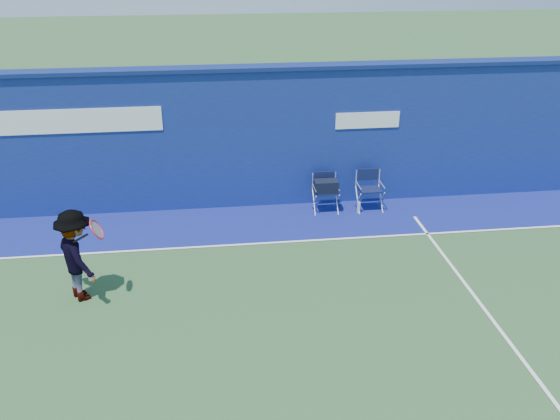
{
  "coord_description": "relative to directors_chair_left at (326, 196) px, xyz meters",
  "views": [
    {
      "loc": [
        0.23,
        -7.04,
        5.55
      ],
      "look_at": [
        1.41,
        2.6,
        1.0
      ],
      "focal_mm": 38.0,
      "sensor_mm": 36.0,
      "label": 1
    }
  ],
  "objects": [
    {
      "name": "stadium_wall",
      "position": [
        -2.65,
        0.65,
        1.2
      ],
      "size": [
        24.0,
        0.5,
        3.08
      ],
      "color": "navy",
      "rests_on": "ground"
    },
    {
      "name": "tennis_player",
      "position": [
        -4.68,
        -2.85,
        0.44
      ],
      "size": [
        1.05,
        1.18,
        1.59
      ],
      "color": "#EA4738",
      "rests_on": "ground"
    },
    {
      "name": "directors_chair_left",
      "position": [
        0.0,
        0.0,
        0.0
      ],
      "size": [
        0.51,
        0.45,
        0.85
      ],
      "color": "silver",
      "rests_on": "ground"
    },
    {
      "name": "out_of_bounds_strip",
      "position": [
        -2.64,
        -0.45,
        -0.35
      ],
      "size": [
        24.0,
        1.8,
        0.01
      ],
      "primitive_type": "cube",
      "color": "navy",
      "rests_on": "ground"
    },
    {
      "name": "court_lines",
      "position": [
        -2.64,
        -3.95,
        -0.34
      ],
      "size": [
        24.0,
        12.0,
        0.01
      ],
      "color": "white",
      "rests_on": "out_of_bounds_strip"
    },
    {
      "name": "ground",
      "position": [
        -2.64,
        -4.55,
        -0.35
      ],
      "size": [
        80.0,
        80.0,
        0.0
      ],
      "primitive_type": "plane",
      "color": "#2F532C",
      "rests_on": "ground"
    },
    {
      "name": "directors_chair_right",
      "position": [
        0.98,
        -0.01,
        -0.08
      ],
      "size": [
        0.52,
        0.47,
        0.87
      ],
      "color": "silver",
      "rests_on": "ground"
    },
    {
      "name": "water_bottle",
      "position": [
        0.71,
        -0.18,
        -0.23
      ],
      "size": [
        0.07,
        0.07,
        0.25
      ],
      "primitive_type": "cylinder",
      "color": "silver",
      "rests_on": "ground"
    }
  ]
}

